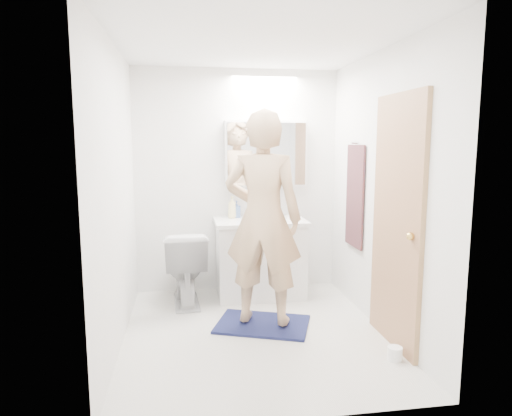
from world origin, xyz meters
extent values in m
plane|color=silver|center=(0.00, 0.00, 0.00)|extent=(2.50, 2.50, 0.00)
plane|color=white|center=(0.00, 0.00, 2.40)|extent=(2.50, 2.50, 0.00)
plane|color=white|center=(0.00, 1.25, 1.20)|extent=(2.50, 0.00, 2.50)
plane|color=white|center=(0.00, -1.25, 1.20)|extent=(2.50, 0.00, 2.50)
plane|color=white|center=(-1.10, 0.00, 1.20)|extent=(0.00, 2.50, 2.50)
plane|color=white|center=(1.10, 0.00, 1.20)|extent=(0.00, 2.50, 2.50)
cube|color=white|center=(0.21, 0.96, 0.39)|extent=(0.90, 0.55, 0.78)
cube|color=white|center=(0.21, 0.96, 0.80)|extent=(0.95, 0.58, 0.04)
cylinder|color=silver|center=(0.21, 0.99, 0.84)|extent=(0.36, 0.36, 0.03)
cylinder|color=silver|center=(0.21, 1.19, 0.90)|extent=(0.02, 0.02, 0.16)
cube|color=white|center=(0.30, 1.18, 1.50)|extent=(0.88, 0.14, 0.70)
cube|color=silver|center=(0.30, 1.10, 1.50)|extent=(0.84, 0.01, 0.66)
imported|color=silver|center=(-0.58, 0.85, 0.38)|extent=(0.46, 0.76, 0.76)
cube|color=#162146|center=(0.09, 0.15, 0.01)|extent=(0.94, 0.80, 0.02)
imported|color=tan|center=(0.09, 0.15, 0.97)|extent=(0.79, 0.65, 1.85)
cube|color=#A68753|center=(1.08, -0.35, 1.00)|extent=(0.04, 0.80, 2.00)
sphere|color=gold|center=(1.04, -0.65, 0.95)|extent=(0.06, 0.06, 0.06)
cube|color=#131C3C|center=(1.08, 0.55, 1.10)|extent=(0.02, 0.42, 1.00)
cylinder|color=silver|center=(1.07, 0.55, 1.62)|extent=(0.07, 0.02, 0.02)
imported|color=beige|center=(-0.07, 1.11, 0.94)|extent=(0.12, 0.12, 0.23)
imported|color=#4F6CA9|center=(-0.02, 1.15, 0.91)|extent=(0.09, 0.09, 0.18)
imported|color=#4154C4|center=(0.42, 1.12, 0.87)|extent=(0.14, 0.14, 0.10)
cylinder|color=white|center=(0.97, -0.64, 0.05)|extent=(0.11, 0.11, 0.10)
camera|label=1|loc=(-0.56, -3.64, 1.62)|focal=31.72mm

